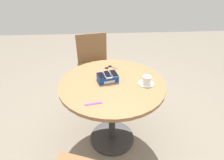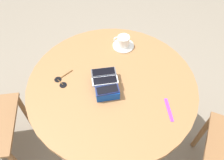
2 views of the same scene
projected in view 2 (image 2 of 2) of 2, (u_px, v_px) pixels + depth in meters
ground_plane at (112, 137)px, 1.80m from camera, size 8.00×8.00×0.00m
round_table at (112, 97)px, 1.33m from camera, size 0.95×0.95×0.74m
phone_box at (106, 84)px, 1.18m from camera, size 0.20×0.16×0.05m
phone_navy at (107, 90)px, 1.12m from camera, size 0.09×0.13×0.01m
phone_white at (105, 81)px, 1.15m from camera, size 0.08×0.15×0.01m
phone_gray at (104, 72)px, 1.19m from camera, size 0.08×0.14×0.01m
saucer at (123, 46)px, 1.40m from camera, size 0.14×0.14×0.01m
coffee_cup at (123, 41)px, 1.37m from camera, size 0.08×0.11×0.07m
lanyard_strap at (169, 110)px, 1.11m from camera, size 0.14×0.04×0.00m
sunglasses at (61, 81)px, 1.22m from camera, size 0.13×0.09×0.01m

